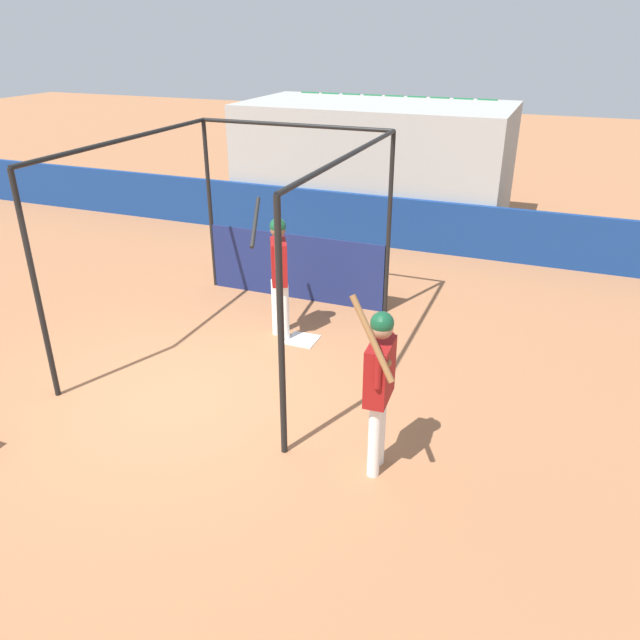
# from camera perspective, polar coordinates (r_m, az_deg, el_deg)

# --- Properties ---
(ground_plane) EXTENTS (60.00, 60.00, 0.00)m
(ground_plane) POSITION_cam_1_polar(r_m,az_deg,el_deg) (8.27, -12.47, -6.73)
(ground_plane) COLOR #9E6642
(outfield_wall) EXTENTS (24.00, 0.12, 1.08)m
(outfield_wall) POSITION_cam_1_polar(r_m,az_deg,el_deg) (13.58, 2.89, 9.29)
(outfield_wall) COLOR navy
(outfield_wall) RESTS_ON ground
(bleacher_section) EXTENTS (5.95, 3.20, 2.76)m
(bleacher_section) POSITION_cam_1_polar(r_m,az_deg,el_deg) (14.92, 5.10, 14.00)
(bleacher_section) COLOR #9E9E99
(bleacher_section) RESTS_ON ground
(batting_cage) EXTENTS (3.27, 4.09, 2.94)m
(batting_cage) POSITION_cam_1_polar(r_m,az_deg,el_deg) (9.69, -4.36, 7.30)
(batting_cage) COLOR black
(batting_cage) RESTS_ON ground
(home_plate) EXTENTS (0.44, 0.44, 0.02)m
(home_plate) POSITION_cam_1_polar(r_m,az_deg,el_deg) (9.42, -1.64, -1.81)
(home_plate) COLOR white
(home_plate) RESTS_ON ground
(player_batter) EXTENTS (0.75, 0.75, 2.01)m
(player_batter) POSITION_cam_1_polar(r_m,az_deg,el_deg) (9.10, -3.83, 4.94)
(player_batter) COLOR white
(player_batter) RESTS_ON ground
(player_waiting) EXTENTS (0.53, 0.79, 2.12)m
(player_waiting) POSITION_cam_1_polar(r_m,az_deg,el_deg) (6.27, 5.46, -5.28)
(player_waiting) COLOR white
(player_waiting) RESTS_ON ground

